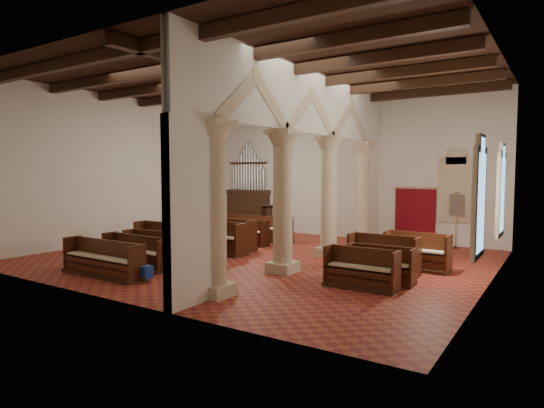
{
  "coord_description": "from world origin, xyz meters",
  "views": [
    {
      "loc": [
        8.56,
        -12.49,
        2.9
      ],
      "look_at": [
        0.14,
        0.5,
        1.79
      ],
      "focal_mm": 30.0,
      "sensor_mm": 36.0,
      "label": 1
    }
  ],
  "objects_px": {
    "processional_banner": "(456,228)",
    "aisle_pew_0": "(361,275)",
    "lectern": "(269,221)",
    "nave_pew_0": "(103,264)",
    "pipe_organ": "(248,203)"
  },
  "relations": [
    {
      "from": "pipe_organ",
      "to": "nave_pew_0",
      "type": "relative_size",
      "value": 1.5
    },
    {
      "from": "lectern",
      "to": "nave_pew_0",
      "type": "xyz_separation_m",
      "value": [
        1.09,
        -10.09,
        -0.23
      ]
    },
    {
      "from": "processional_banner",
      "to": "aisle_pew_0",
      "type": "height_order",
      "value": "processional_banner"
    },
    {
      "from": "lectern",
      "to": "aisle_pew_0",
      "type": "height_order",
      "value": "lectern"
    },
    {
      "from": "processional_banner",
      "to": "nave_pew_0",
      "type": "distance_m",
      "value": 12.47
    },
    {
      "from": "lectern",
      "to": "processional_banner",
      "type": "relative_size",
      "value": 0.61
    },
    {
      "from": "lectern",
      "to": "processional_banner",
      "type": "bearing_deg",
      "value": -18.9
    },
    {
      "from": "lectern",
      "to": "aisle_pew_0",
      "type": "distance_m",
      "value": 10.65
    },
    {
      "from": "nave_pew_0",
      "to": "lectern",
      "type": "bearing_deg",
      "value": 96.91
    },
    {
      "from": "nave_pew_0",
      "to": "aisle_pew_0",
      "type": "relative_size",
      "value": 1.59
    },
    {
      "from": "processional_banner",
      "to": "aisle_pew_0",
      "type": "xyz_separation_m",
      "value": [
        -0.77,
        -7.45,
        -0.44
      ]
    },
    {
      "from": "pipe_organ",
      "to": "aisle_pew_0",
      "type": "bearing_deg",
      "value": -40.07
    },
    {
      "from": "pipe_organ",
      "to": "nave_pew_0",
      "type": "bearing_deg",
      "value": -76.98
    },
    {
      "from": "pipe_organ",
      "to": "aisle_pew_0",
      "type": "height_order",
      "value": "pipe_organ"
    },
    {
      "from": "pipe_organ",
      "to": "processional_banner",
      "type": "bearing_deg",
      "value": -0.04
    }
  ]
}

